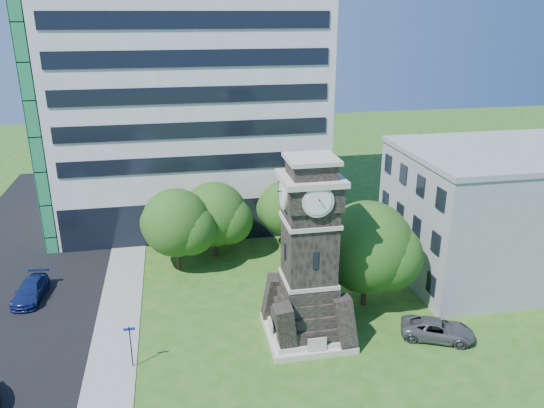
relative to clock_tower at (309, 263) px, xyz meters
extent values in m
plane|color=#275719|center=(-3.00, -2.00, -5.28)|extent=(160.00, 160.00, 0.00)
cube|color=gray|center=(-12.50, 3.00, -5.25)|extent=(3.00, 70.00, 0.06)
cube|color=beige|center=(0.00, 0.00, -5.08)|extent=(5.40, 5.40, 0.40)
cube|color=beige|center=(0.00, 0.00, -4.73)|extent=(4.80, 4.80, 0.30)
cube|color=black|center=(0.00, 0.00, 1.92)|extent=(3.00, 3.00, 6.40)
cube|color=beige|center=(0.00, 0.00, -1.08)|extent=(3.25, 3.25, 0.25)
cube|color=beige|center=(0.00, 0.00, 2.92)|extent=(3.25, 3.25, 0.25)
cube|color=black|center=(0.00, -1.52, 0.92)|extent=(0.35, 0.08, 1.10)
cube|color=black|center=(0.00, 0.00, 4.72)|extent=(3.30, 3.30, 1.60)
cube|color=beige|center=(0.00, 0.00, 5.62)|extent=(3.70, 3.70, 0.35)
cylinder|color=white|center=(0.00, -1.77, 4.72)|extent=(1.56, 0.06, 1.56)
cylinder|color=white|center=(-1.77, 0.00, 4.72)|extent=(0.06, 1.56, 1.56)
cube|color=black|center=(0.00, 0.00, 6.22)|extent=(2.60, 2.60, 0.90)
cube|color=beige|center=(0.00, 0.00, 6.82)|extent=(3.00, 3.00, 0.25)
cube|color=white|center=(-6.00, 24.00, 8.72)|extent=(25.00, 15.00, 28.00)
cube|color=black|center=(-6.00, 16.80, -3.28)|extent=(24.50, 0.80, 4.00)
cube|color=#989B9E|center=(17.00, 6.00, -0.28)|extent=(15.00, 12.00, 10.00)
cube|color=#989B9E|center=(17.00, 6.00, 4.92)|extent=(15.20, 12.20, 0.40)
imported|color=navy|center=(-19.09, 8.47, -4.61)|extent=(2.24, 4.73, 1.33)
imported|color=#55565B|center=(8.29, -2.01, -4.63)|extent=(5.19, 3.87, 1.31)
cube|color=black|center=(-1.24, -1.22, -4.95)|extent=(0.06, 0.43, 0.66)
cube|color=black|center=(0.37, -1.22, -4.95)|extent=(0.06, 0.43, 0.66)
cube|color=black|center=(-0.44, -1.22, -4.85)|extent=(1.71, 0.46, 0.04)
cube|color=black|center=(-0.44, -1.01, -4.59)|extent=(1.71, 0.04, 0.38)
cylinder|color=black|center=(-11.20, -1.31, -3.87)|extent=(0.07, 0.07, 2.82)
cube|color=navy|center=(-11.20, -1.31, -2.63)|extent=(0.68, 0.05, 0.17)
cylinder|color=#332114|center=(-8.11, 11.32, -4.07)|extent=(0.35, 0.35, 2.42)
sphere|color=#33671E|center=(-8.11, 11.32, -1.11)|extent=(5.58, 5.58, 5.58)
sphere|color=#33671E|center=(-6.99, 10.76, -1.58)|extent=(4.19, 4.19, 4.19)
sphere|color=#33671E|center=(-9.08, 12.02, -1.38)|extent=(3.91, 3.91, 3.91)
cylinder|color=#332114|center=(-4.82, 13.24, -4.14)|extent=(0.35, 0.35, 2.28)
sphere|color=#24661E|center=(-4.82, 13.24, -1.35)|extent=(5.56, 5.56, 5.56)
sphere|color=#24661E|center=(-3.71, 12.69, -1.80)|extent=(4.17, 4.17, 4.17)
sphere|color=#24661E|center=(-5.79, 13.94, -1.61)|extent=(3.89, 3.89, 3.89)
cylinder|color=#332114|center=(1.40, 13.16, -4.09)|extent=(0.36, 0.36, 2.39)
sphere|color=#2C5A1A|center=(1.40, 13.16, -1.17)|extent=(4.77, 4.77, 4.77)
sphere|color=#2C5A1A|center=(2.35, 12.69, -1.63)|extent=(3.58, 3.58, 3.58)
sphere|color=#2C5A1A|center=(0.56, 13.76, -1.43)|extent=(3.34, 3.34, 3.34)
cylinder|color=#332114|center=(5.03, 3.00, -3.94)|extent=(0.40, 0.40, 2.68)
sphere|color=#205218|center=(5.03, 3.00, -0.67)|extent=(6.60, 6.60, 6.60)
sphere|color=#205218|center=(6.35, 2.34, -1.19)|extent=(4.95, 4.95, 4.95)
sphere|color=#205218|center=(3.88, 3.83, -0.96)|extent=(4.62, 4.62, 4.62)
camera|label=1|loc=(-7.99, -29.19, 15.00)|focal=35.00mm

